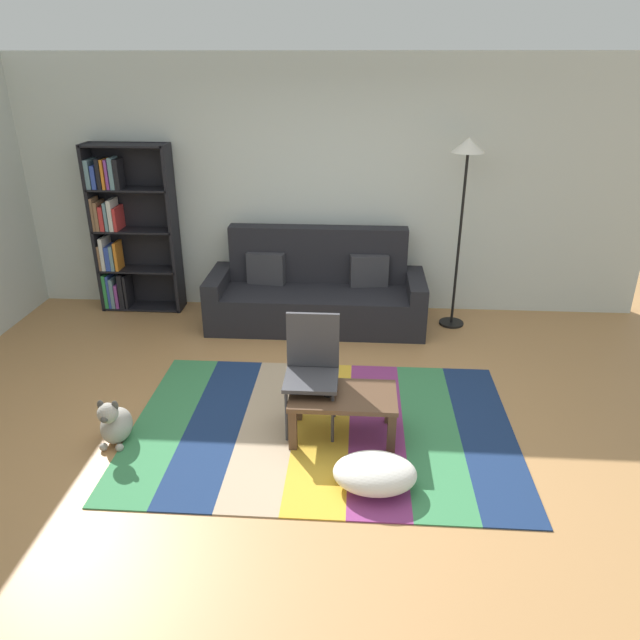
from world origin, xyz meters
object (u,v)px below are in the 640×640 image
at_px(coffee_table, 343,401).
at_px(pouf, 375,473).
at_px(bookshelf, 125,231).
at_px(standing_lamp, 466,172).
at_px(tv_remote, 331,391).
at_px(couch, 317,293).
at_px(folding_chair, 312,363).
at_px(dog, 115,424).

distance_m(coffee_table, pouf, 0.66).
xyz_separation_m(bookshelf, standing_lamp, (3.57, -0.24, 0.72)).
distance_m(pouf, tv_remote, 0.73).
bearing_deg(pouf, bookshelf, 132.31).
height_order(standing_lamp, tv_remote, standing_lamp).
xyz_separation_m(couch, standing_lamp, (1.45, 0.05, 1.29)).
bearing_deg(folding_chair, tv_remote, -11.95).
height_order(pouf, tv_remote, tv_remote).
xyz_separation_m(standing_lamp, tv_remote, (-1.20, -2.13, -1.25)).
height_order(couch, dog, couch).
bearing_deg(coffee_table, standing_lamp, 62.70).
xyz_separation_m(bookshelf, coffee_table, (2.47, -2.38, -0.60)).
distance_m(standing_lamp, tv_remote, 2.74).
height_order(dog, tv_remote, dog).
relative_size(standing_lamp, folding_chair, 2.16).
bearing_deg(bookshelf, coffee_table, -43.98).
relative_size(couch, standing_lamp, 1.16).
relative_size(bookshelf, standing_lamp, 0.94).
xyz_separation_m(couch, folding_chair, (0.10, -1.94, 0.20)).
bearing_deg(folding_chair, pouf, -25.25).
distance_m(dog, tv_remote, 1.62).
bearing_deg(pouf, couch, 102.20).
bearing_deg(dog, tv_remote, 7.38).
distance_m(dog, folding_chair, 1.53).
distance_m(couch, dog, 2.65).
bearing_deg(standing_lamp, folding_chair, -124.19).
xyz_separation_m(couch, tv_remote, (0.25, -2.08, 0.04)).
relative_size(couch, dog, 5.69).
bearing_deg(dog, folding_chair, 13.72).
bearing_deg(bookshelf, dog, -73.01).
xyz_separation_m(pouf, standing_lamp, (0.87, 2.73, 1.50)).
bearing_deg(tv_remote, dog, -152.33).
distance_m(couch, bookshelf, 2.21).
height_order(bookshelf, standing_lamp, standing_lamp).
distance_m(bookshelf, folding_chair, 3.17).
bearing_deg(couch, bookshelf, 172.32).
bearing_deg(bookshelf, couch, -7.68).
height_order(bookshelf, coffee_table, bookshelf).
height_order(coffee_table, standing_lamp, standing_lamp).
bearing_deg(bookshelf, folding_chair, -44.97).
xyz_separation_m(bookshelf, tv_remote, (2.38, -2.37, -0.52)).
bearing_deg(bookshelf, tv_remote, -44.92).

